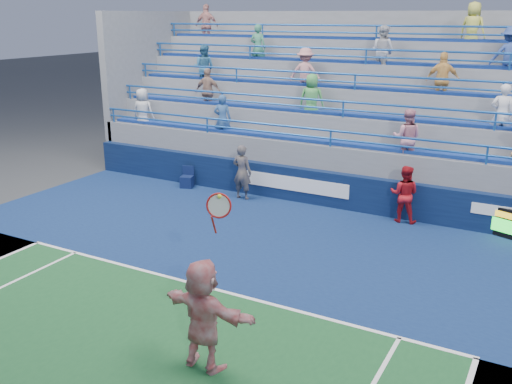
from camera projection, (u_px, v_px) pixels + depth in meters
The scene contains 8 objects.
ground at pixel (213, 290), 12.41m from camera, with size 120.00×120.00×0.00m, color #333538.
sponsor_wall at pixel (326, 189), 17.68m from camera, with size 18.00×0.32×1.10m.
bleacher_stand at pixel (367, 136), 20.54m from camera, with size 18.00×5.60×6.13m.
serve_speed_board at pixel (511, 225), 15.08m from camera, with size 1.15×0.51×0.81m.
judge_chair at pixel (187, 181), 19.64m from camera, with size 0.52×0.53×0.73m.
tennis_player at pixel (203, 315), 9.41m from camera, with size 1.87×0.74×3.16m.
line_judge at pixel (242, 172), 18.25m from camera, with size 0.65×0.43×1.79m, color #131B36.
ball_girl at pixel (404, 194), 16.23m from camera, with size 0.81×0.63×1.67m, color #A8131B.
Camera 1 is at (6.21, -9.38, 5.74)m, focal length 40.00 mm.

